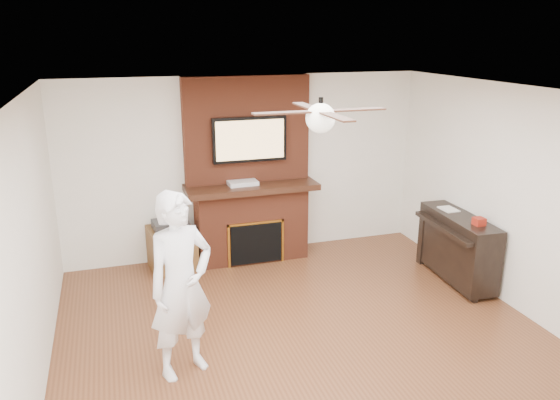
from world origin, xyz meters
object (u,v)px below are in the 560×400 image
object	(u,v)px
fireplace	(250,188)
piano	(457,246)
person	(181,285)
side_table	(172,246)

from	to	relation	value
fireplace	piano	bearing A→B (deg)	-33.77
person	side_table	xyz separation A→B (m)	(0.17, 2.40, -0.57)
person	piano	world-z (taller)	person
person	side_table	world-z (taller)	person
piano	fireplace	bearing A→B (deg)	149.61
person	piano	distance (m)	3.70
fireplace	piano	size ratio (longest dim) A/B	1.87
fireplace	piano	xyz separation A→B (m)	(2.29, -1.53, -0.53)
person	side_table	distance (m)	2.47
person	side_table	bearing A→B (deg)	62.57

